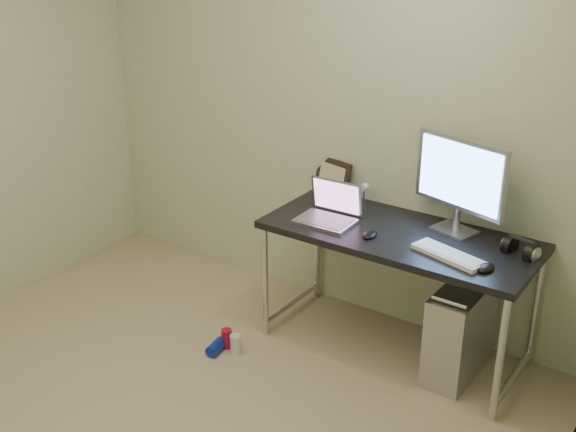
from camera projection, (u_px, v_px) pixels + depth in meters
The scene contains 17 objects.
wall_back at pixel (328, 112), 4.34m from camera, with size 3.50×0.02×2.50m, color beige.
wall_right at pixel (525, 329), 2.10m from camera, with size 0.02×3.50×2.50m, color beige.
desk at pixel (399, 246), 3.97m from camera, with size 1.50×0.65×0.75m.
tower_computer at pixel (460, 331), 3.92m from camera, with size 0.23×0.51×0.56m.
cable_a at pixel (473, 286), 4.11m from camera, with size 0.01×0.01×0.70m, color black.
cable_b at pixel (486, 295), 4.05m from camera, with size 0.01×0.01×0.72m, color black.
can_red at pixel (227, 338), 4.23m from camera, with size 0.06×0.06×0.12m, color red.
can_white at pixel (236, 344), 4.17m from camera, with size 0.06×0.06×0.12m, color silver.
can_blue at pixel (216, 347), 4.18m from camera, with size 0.07×0.07×0.13m, color #0E26A2.
laptop at pixel (330, 211), 4.08m from camera, with size 0.33×0.27×0.22m.
monitor at pixel (460, 178), 3.83m from camera, with size 0.55×0.22×0.53m.
keyboard at pixel (449, 255), 3.66m from camera, with size 0.39×0.13×0.02m, color white.
mouse_right at pixel (486, 267), 3.52m from camera, with size 0.07×0.11×0.04m, color black.
mouse_left at pixel (370, 233), 3.88m from camera, with size 0.07×0.11×0.04m, color black.
headphones at pixel (521, 249), 3.67m from camera, with size 0.20×0.11×0.12m.
picture_frame at pixel (333, 176), 4.44m from camera, with size 0.27×0.03×0.22m, color black.
webcam at pixel (364, 189), 4.28m from camera, with size 0.05×0.04×0.13m.
Camera 1 is at (2.20, -1.88, 2.38)m, focal length 45.00 mm.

